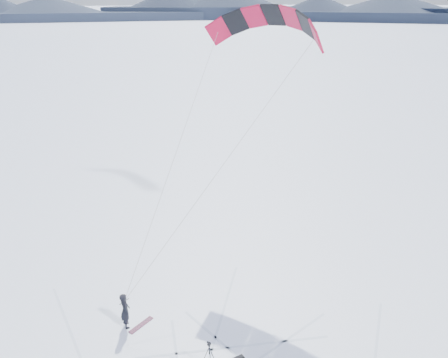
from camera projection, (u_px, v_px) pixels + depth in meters
horizon_hills at (195, 302)px, 15.43m from camera, size 704.00×704.42×9.42m
snowkiter at (127, 326)px, 20.03m from camera, size 0.49×0.69×1.77m
snowboard at (141, 325)px, 20.06m from camera, size 1.33×0.76×0.04m
tripod at (209, 352)px, 17.42m from camera, size 0.66×0.64×1.32m
power_kite at (268, 25)px, 23.89m from camera, size 12.40×7.96×12.27m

